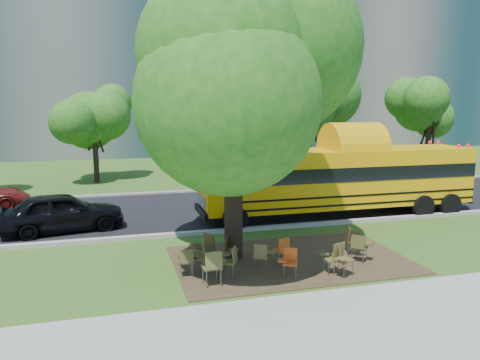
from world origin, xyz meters
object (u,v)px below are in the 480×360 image
object	(u,v)px
chair_1	(187,259)
chair_12	(352,238)
chair_2	(230,258)
chair_9	(205,246)
chair_7	(360,245)
chair_8	(199,254)
chair_6	(333,257)
black_car	(62,212)
chair_5	(342,256)
chair_0	(213,264)
chair_3	(289,260)
school_bus	(349,177)
chair_11	(282,248)
chair_4	(262,254)
main_tree	(233,85)
chair_10	(229,248)

from	to	relation	value
chair_1	chair_12	size ratio (longest dim) A/B	0.92
chair_2	chair_9	distance (m)	1.32
chair_7	chair_8	bearing A→B (deg)	-140.63
chair_6	black_car	distance (m)	10.13
chair_12	black_car	xyz separation A→B (m)	(-8.97, 5.35, 0.19)
chair_5	chair_12	size ratio (longest dim) A/B	1.01
chair_0	chair_3	world-z (taller)	chair_0
chair_2	chair_8	size ratio (longest dim) A/B	0.99
school_bus	chair_8	distance (m)	9.04
chair_0	chair_11	xyz separation A→B (m)	(2.29, 1.05, -0.08)
chair_12	chair_5	bearing A→B (deg)	-16.50
chair_4	chair_6	world-z (taller)	chair_4
chair_4	chair_11	xyz separation A→B (m)	(0.73, 0.39, 0.01)
main_tree	chair_2	size ratio (longest dim) A/B	10.07
chair_2	chair_12	xyz separation A→B (m)	(4.14, 0.79, 0.01)
school_bus	chair_0	world-z (taller)	school_bus
chair_1	chair_12	distance (m)	5.29
chair_9	chair_6	bearing A→B (deg)	-148.00
chair_0	chair_7	xyz separation A→B (m)	(4.59, 0.60, -0.06)
chair_3	black_car	size ratio (longest dim) A/B	0.18
chair_7	chair_10	distance (m)	3.89
chair_7	chair_0	bearing A→B (deg)	-127.63
chair_7	chair_9	distance (m)	4.59
chair_3	black_car	world-z (taller)	black_car
chair_3	chair_7	world-z (taller)	chair_7
school_bus	chair_9	bearing A→B (deg)	-147.65
main_tree	chair_4	distance (m)	4.96
chair_11	chair_8	bearing A→B (deg)	162.81
chair_6	chair_7	world-z (taller)	chair_7
chair_5	chair_12	world-z (taller)	chair_5
main_tree	chair_10	world-z (taller)	main_tree
chair_2	chair_12	bearing A→B (deg)	-51.95
chair_6	main_tree	bearing A→B (deg)	50.52
black_car	chair_12	bearing A→B (deg)	-131.49
chair_0	black_car	xyz separation A→B (m)	(-4.26, 6.62, 0.15)
chair_2	chair_11	distance (m)	1.81
main_tree	chair_9	distance (m)	4.79
chair_4	chair_7	world-z (taller)	chair_7
main_tree	chair_3	size ratio (longest dim) A/B	10.90
chair_3	chair_4	distance (m)	0.83
chair_11	black_car	xyz separation A→B (m)	(-6.55, 5.57, 0.23)
chair_8	chair_5	bearing A→B (deg)	-102.04
chair_6	chair_9	bearing A→B (deg)	64.22
main_tree	black_car	size ratio (longest dim) A/B	2.01
chair_3	school_bus	bearing A→B (deg)	-106.98
chair_4	chair_10	xyz separation A→B (m)	(-0.75, 0.87, -0.01)
chair_6	chair_12	distance (m)	1.82
main_tree	chair_2	xyz separation A→B (m)	(-0.51, -1.58, -4.70)
chair_1	chair_8	distance (m)	0.46
chair_8	chair_1	bearing A→B (deg)	131.77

